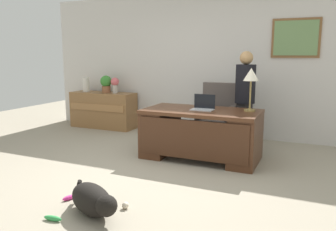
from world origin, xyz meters
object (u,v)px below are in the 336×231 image
(credenza, at_px, (103,110))
(person_standing, at_px, (245,100))
(laptop, at_px, (203,106))
(potted_plant, at_px, (106,83))
(desk, at_px, (200,133))
(dog_toy_ball, at_px, (125,205))
(armchair, at_px, (217,117))
(vase_empty, at_px, (86,84))
(desk_lamp, at_px, (251,77))
(vase_with_flowers, at_px, (115,84))
(dog_lying, at_px, (93,200))
(dog_toy_plush, at_px, (69,198))
(dog_toy_bone, at_px, (53,218))

(credenza, relative_size, person_standing, 0.88)
(laptop, bearing_deg, person_standing, 59.53)
(credenza, relative_size, potted_plant, 3.91)
(person_standing, bearing_deg, desk, -120.32)
(laptop, height_order, dog_toy_ball, laptop)
(armchair, bearing_deg, vase_empty, 173.28)
(laptop, relative_size, desk_lamp, 0.52)
(desk, xyz_separation_m, vase_empty, (-3.04, 1.29, 0.51))
(desk_lamp, bearing_deg, armchair, 133.23)
(desk_lamp, height_order, vase_with_flowers, desk_lamp)
(desk, height_order, potted_plant, potted_plant)
(armchair, xyz_separation_m, dog_lying, (-0.34, -3.10, -0.32))
(desk_lamp, bearing_deg, person_standing, 107.75)
(desk_lamp, bearing_deg, dog_lying, -113.56)
(desk_lamp, bearing_deg, vase_with_flowers, 159.95)
(laptop, xyz_separation_m, vase_with_flowers, (-2.33, 1.24, 0.15))
(desk, relative_size, desk_lamp, 2.75)
(armchair, xyz_separation_m, potted_plant, (-2.51, 0.36, 0.47))
(dog_toy_ball, bearing_deg, armchair, 87.32)
(desk, height_order, credenza, credenza)
(armchair, height_order, person_standing, person_standing)
(dog_toy_ball, distance_m, dog_toy_plush, 0.67)
(desk, bearing_deg, vase_with_flowers, 150.85)
(armchair, relative_size, desk_lamp, 1.72)
(vase_empty, bearing_deg, dog_toy_bone, -57.04)
(desk_lamp, distance_m, dog_toy_plush, 2.90)
(desk_lamp, relative_size, vase_empty, 2.01)
(dog_lying, distance_m, laptop, 2.33)
(dog_lying, height_order, desk_lamp, desk_lamp)
(credenza, height_order, vase_with_flowers, vase_with_flowers)
(armchair, relative_size, potted_plant, 2.94)
(desk, bearing_deg, dog_lying, -99.40)
(laptop, distance_m, dog_toy_plush, 2.32)
(armchair, distance_m, desk_lamp, 1.25)
(desk, height_order, laptop, laptop)
(dog_toy_plush, bearing_deg, dog_lying, -22.27)
(credenza, height_order, person_standing, person_standing)
(potted_plant, bearing_deg, desk, -27.01)
(armchair, relative_size, vase_with_flowers, 3.28)
(vase_with_flowers, distance_m, dog_toy_bone, 4.17)
(credenza, xyz_separation_m, laptop, (2.64, -1.24, 0.42))
(potted_plant, height_order, dog_toy_plush, potted_plant)
(armchair, height_order, dog_toy_plush, armchair)
(armchair, bearing_deg, potted_plant, 171.91)
(person_standing, height_order, laptop, person_standing)
(dog_lying, bearing_deg, potted_plant, 122.09)
(vase_empty, relative_size, potted_plant, 0.85)
(credenza, bearing_deg, vase_with_flowers, 0.27)
(person_standing, height_order, desk_lamp, person_standing)
(person_standing, distance_m, dog_toy_plush, 3.18)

